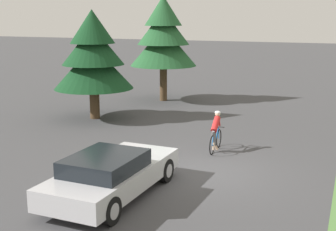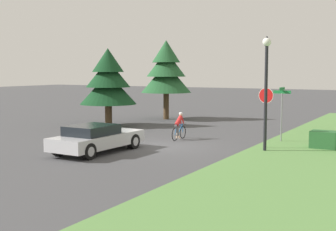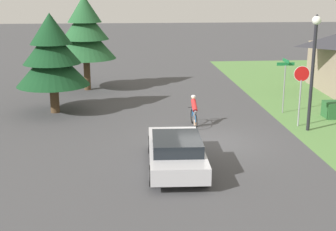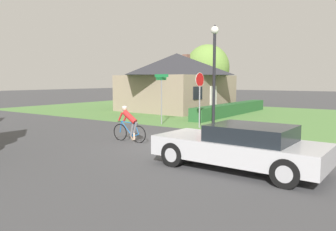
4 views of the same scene
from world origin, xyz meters
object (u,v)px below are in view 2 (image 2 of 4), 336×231
(sedan_left_lane, at_px, (96,138))
(cyclist, at_px, (179,126))
(conifer_tall_far, at_px, (166,70))
(street_lamp, at_px, (266,76))
(street_name_sign, at_px, (282,104))
(stop_sign, at_px, (266,106))
(conifer_tall_near, at_px, (108,80))

(sedan_left_lane, relative_size, cyclist, 2.84)
(cyclist, xyz_separation_m, conifer_tall_far, (-5.54, 8.53, 2.92))
(street_lamp, bearing_deg, cyclist, 166.82)
(street_lamp, height_order, street_name_sign, street_lamp)
(sedan_left_lane, relative_size, stop_sign, 1.66)
(street_name_sign, height_order, conifer_tall_far, conifer_tall_far)
(stop_sign, distance_m, conifer_tall_far, 13.80)
(cyclist, xyz_separation_m, stop_sign, (4.78, -0.48, 1.30))
(street_name_sign, relative_size, conifer_tall_near, 0.55)
(stop_sign, xyz_separation_m, conifer_tall_far, (-10.33, 9.01, 1.62))
(street_lamp, height_order, conifer_tall_near, street_lamp)
(conifer_tall_far, bearing_deg, street_name_sign, -32.31)
(conifer_tall_far, bearing_deg, conifer_tall_near, -102.48)
(conifer_tall_far, bearing_deg, sedan_left_lane, -73.10)
(street_name_sign, bearing_deg, conifer_tall_far, 147.69)
(street_lamp, bearing_deg, sedan_left_lane, -147.47)
(sedan_left_lane, bearing_deg, street_lamp, -55.43)
(conifer_tall_near, height_order, conifer_tall_far, conifer_tall_far)
(cyclist, bearing_deg, conifer_tall_near, 63.90)
(conifer_tall_near, relative_size, conifer_tall_far, 0.87)
(cyclist, bearing_deg, street_name_sign, -69.96)
(cyclist, relative_size, street_lamp, 0.32)
(stop_sign, bearing_deg, sedan_left_lane, 42.90)
(sedan_left_lane, height_order, conifer_tall_near, conifer_tall_near)
(stop_sign, bearing_deg, street_name_sign, -86.49)
(sedan_left_lane, xyz_separation_m, street_name_sign, (6.22, 7.17, 1.28))
(street_lamp, bearing_deg, stop_sign, 106.40)
(stop_sign, height_order, street_lamp, street_lamp)
(stop_sign, xyz_separation_m, street_name_sign, (0.07, 2.43, -0.08))
(cyclist, distance_m, street_lamp, 5.78)
(street_name_sign, bearing_deg, stop_sign, -91.75)
(sedan_left_lane, height_order, conifer_tall_far, conifer_tall_far)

